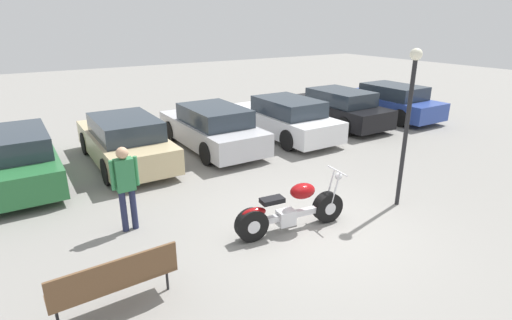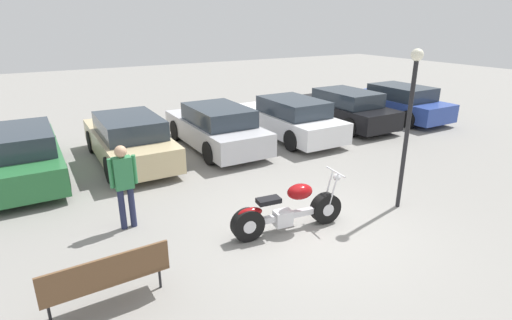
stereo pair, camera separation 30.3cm
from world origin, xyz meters
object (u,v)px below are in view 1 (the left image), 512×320
(motorcycle, at_px, (290,210))
(parked_car_blue, at_px, (388,101))
(parked_car_champagne, at_px, (125,141))
(lamp_post, at_px, (409,108))
(parked_car_silver, at_px, (212,128))
(parked_car_white, at_px, (284,118))
(person_standing, at_px, (125,182))
(parked_car_black, at_px, (336,108))
(park_bench, at_px, (115,279))
(parked_car_green, at_px, (15,158))

(motorcycle, relative_size, parked_car_blue, 0.52)
(parked_car_champagne, height_order, parked_car_blue, same)
(parked_car_champagne, bearing_deg, lamp_post, -53.80)
(parked_car_silver, distance_m, parked_car_white, 2.69)
(parked_car_silver, distance_m, person_standing, 5.32)
(parked_car_black, relative_size, lamp_post, 1.34)
(parked_car_white, relative_size, park_bench, 2.60)
(parked_car_silver, xyz_separation_m, parked_car_black, (5.37, 0.13, 0.00))
(parked_car_green, bearing_deg, parked_car_blue, -0.53)
(park_bench, relative_size, person_standing, 1.02)
(parked_car_white, bearing_deg, park_bench, -140.47)
(parked_car_black, height_order, person_standing, person_standing)
(parked_car_blue, bearing_deg, lamp_post, -138.04)
(motorcycle, relative_size, parked_car_white, 0.52)
(parked_car_blue, distance_m, lamp_post, 8.76)
(parked_car_white, relative_size, lamp_post, 1.34)
(parked_car_white, xyz_separation_m, lamp_post, (-1.04, -5.69, 1.52))
(parked_car_silver, height_order, park_bench, parked_car_silver)
(parked_car_blue, relative_size, lamp_post, 1.34)
(park_bench, relative_size, lamp_post, 0.52)
(park_bench, height_order, lamp_post, lamp_post)
(parked_car_green, height_order, parked_car_white, same)
(motorcycle, distance_m, lamp_post, 3.24)
(parked_car_green, bearing_deg, parked_car_white, -1.46)
(motorcycle, relative_size, lamp_post, 0.69)
(parked_car_silver, xyz_separation_m, person_standing, (-3.68, -3.83, 0.35))
(parked_car_white, bearing_deg, parked_car_silver, 176.20)
(person_standing, bearing_deg, parked_car_blue, 17.66)
(parked_car_green, distance_m, parked_car_champagne, 2.69)
(parked_car_black, distance_m, person_standing, 9.89)
(parked_car_green, bearing_deg, motorcycle, -52.14)
(parked_car_green, relative_size, person_standing, 2.66)
(motorcycle, distance_m, park_bench, 3.47)
(parked_car_white, xyz_separation_m, parked_car_blue, (5.37, 0.08, 0.00))
(parked_car_green, distance_m, parked_car_black, 10.74)
(lamp_post, bearing_deg, motorcycle, 172.72)
(motorcycle, distance_m, parked_car_green, 7.03)
(parked_car_green, distance_m, lamp_post, 9.29)
(motorcycle, distance_m, parked_car_black, 8.56)
(parked_car_black, bearing_deg, lamp_post, -121.87)
(parked_car_silver, xyz_separation_m, parked_car_blue, (8.06, -0.10, 0.00))
(parked_car_champagne, distance_m, parked_car_silver, 2.69)
(lamp_post, relative_size, person_standing, 1.99)
(parked_car_white, distance_m, parked_car_blue, 5.37)
(motorcycle, bearing_deg, person_standing, 147.24)
(park_bench, bearing_deg, parked_car_white, 39.53)
(parked_car_blue, xyz_separation_m, lamp_post, (-6.41, -5.77, 1.52))
(parked_car_black, relative_size, park_bench, 2.60)
(parked_car_blue, bearing_deg, parked_car_white, -179.14)
(motorcycle, xyz_separation_m, parked_car_white, (3.75, 5.34, 0.23))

